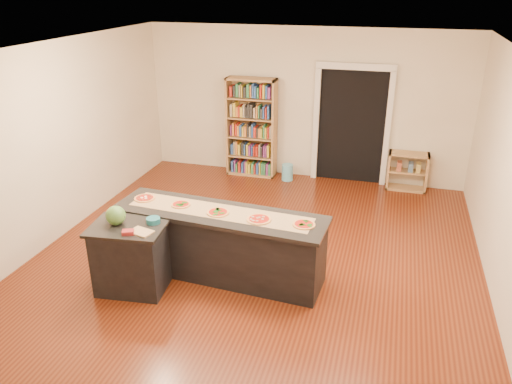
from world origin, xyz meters
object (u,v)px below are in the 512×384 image
(waste_bin, at_px, (287,172))
(kitchen_island, at_px, (220,244))
(low_shelf, at_px, (407,171))
(watermelon, at_px, (116,216))
(bookshelf, at_px, (251,128))
(side_counter, at_px, (131,257))

(waste_bin, bearing_deg, kitchen_island, -92.06)
(low_shelf, bearing_deg, watermelon, -128.81)
(watermelon, bearing_deg, bookshelf, 83.83)
(low_shelf, relative_size, waste_bin, 2.26)
(kitchen_island, height_order, bookshelf, bookshelf)
(side_counter, bearing_deg, waste_bin, 69.05)
(low_shelf, bearing_deg, waste_bin, -176.29)
(low_shelf, xyz_separation_m, watermelon, (-3.39, -4.21, 0.64))
(side_counter, height_order, bookshelf, bookshelf)
(bookshelf, distance_m, low_shelf, 2.99)
(kitchen_island, relative_size, side_counter, 3.07)
(kitchen_island, bearing_deg, bookshelf, 103.92)
(watermelon, bearing_deg, waste_bin, 73.54)
(watermelon, bearing_deg, low_shelf, 51.19)
(waste_bin, xyz_separation_m, watermelon, (-1.20, -4.07, 0.84))
(bookshelf, bearing_deg, low_shelf, 0.34)
(side_counter, height_order, low_shelf, side_counter)
(bookshelf, xyz_separation_m, waste_bin, (0.75, -0.12, -0.79))
(low_shelf, distance_m, waste_bin, 2.20)
(side_counter, bearing_deg, kitchen_island, 26.53)
(low_shelf, bearing_deg, side_counter, -127.64)
(low_shelf, bearing_deg, kitchen_island, -122.65)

